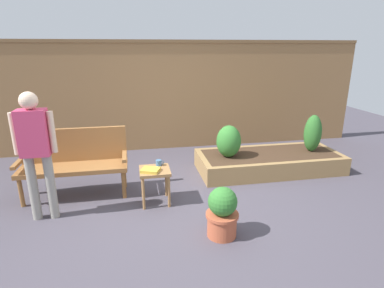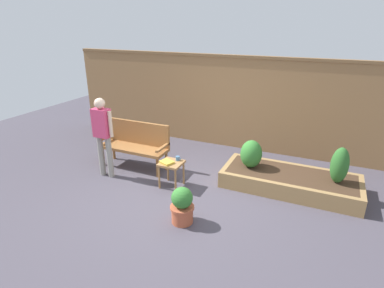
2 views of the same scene
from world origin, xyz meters
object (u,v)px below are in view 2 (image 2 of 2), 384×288
garden_bench (136,141)px  person_by_bench (103,131)px  potted_boxwood (182,205)px  shrub_near_bench (251,154)px  side_table (171,167)px  cup_on_table (178,158)px  shrub_far_corner (340,165)px  book_on_table (167,162)px

garden_bench → person_by_bench: (-0.28, -0.64, 0.39)m
potted_boxwood → shrub_near_bench: 1.83m
garden_bench → shrub_near_bench: garden_bench is taller
person_by_bench → garden_bench: bearing=66.0°
garden_bench → potted_boxwood: bearing=-38.9°
potted_boxwood → shrub_near_bench: bearing=70.8°
side_table → cup_on_table: (0.07, 0.13, 0.12)m
shrub_far_corner → shrub_near_bench: bearing=180.0°
book_on_table → potted_boxwood: bearing=-27.6°
book_on_table → person_by_bench: size_ratio=0.15×
cup_on_table → potted_boxwood: (0.60, -1.05, -0.23)m
garden_bench → book_on_table: 1.16m
potted_boxwood → shrub_far_corner: (2.09, 1.71, 0.33)m
garden_bench → shrub_near_bench: bearing=7.2°
person_by_bench → side_table: bearing=6.2°
garden_bench → side_table: garden_bench is taller
book_on_table → shrub_far_corner: bearing=39.1°
shrub_near_bench → person_by_bench: 2.81m
book_on_table → cup_on_table: bearing=78.5°
book_on_table → person_by_bench: person_by_bench is taller
garden_bench → book_on_table: bearing=-28.2°
side_table → potted_boxwood: 1.14m
cup_on_table → book_on_table: (-0.13, -0.19, -0.02)m
potted_boxwood → book_on_table: bearing=130.0°
person_by_bench → book_on_table: bearing=3.8°
cup_on_table → shrub_near_bench: (1.19, 0.66, 0.04)m
shrub_near_bench → person_by_bench: size_ratio=0.34×
shrub_near_bench → book_on_table: bearing=-147.3°
cup_on_table → shrub_near_bench: 1.36m
cup_on_table → shrub_far_corner: bearing=13.8°
potted_boxwood → garden_bench: bearing=141.1°
garden_bench → cup_on_table: 1.21m
garden_bench → book_on_table: size_ratio=6.36×
cup_on_table → shrub_far_corner: (2.68, 0.66, 0.10)m
potted_boxwood → shrub_far_corner: bearing=39.3°
cup_on_table → potted_boxwood: bearing=-60.4°
side_table → cup_on_table: bearing=61.7°
shrub_far_corner → person_by_bench: bearing=-167.2°
garden_bench → shrub_far_corner: bearing=4.4°
person_by_bench → cup_on_table: bearing=10.9°
book_on_table → shrub_far_corner: (2.81, 0.85, 0.12)m
garden_bench → cup_on_table: size_ratio=13.08×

